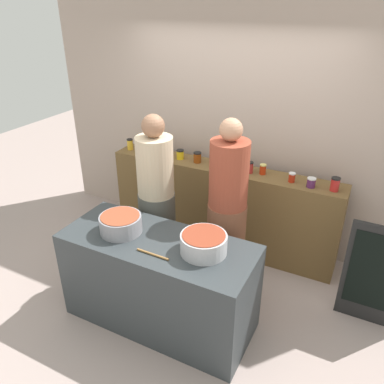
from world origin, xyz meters
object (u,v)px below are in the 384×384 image
at_px(preserve_jar_2, 150,148).
at_px(preserve_jar_12, 311,183).
at_px(preserve_jar_8, 234,166).
at_px(preserve_jar_11, 292,177).
at_px(preserve_jar_1, 144,144).
at_px(cooking_pot_left, 121,224).
at_px(preserve_jar_5, 197,157).
at_px(preserve_jar_9, 250,167).
at_px(preserve_jar_4, 180,154).
at_px(cook_in_cap, 227,221).
at_px(cooking_pot_center, 204,244).
at_px(preserve_jar_7, 228,160).
at_px(preserve_jar_13, 335,184).
at_px(preserve_jar_0, 130,144).
at_px(preserve_jar_3, 166,150).
at_px(wooden_spoon, 153,254).
at_px(chalkboard_sign, 378,276).
at_px(cook_with_tongs, 157,208).
at_px(preserve_jar_10, 263,169).
at_px(preserve_jar_6, 216,161).

bearing_deg(preserve_jar_2, preserve_jar_12, -1.38).
xyz_separation_m(preserve_jar_8, preserve_jar_12, (0.83, -0.01, -0.01)).
distance_m(preserve_jar_8, preserve_jar_11, 0.63).
height_order(preserve_jar_1, cooking_pot_left, preserve_jar_1).
xyz_separation_m(preserve_jar_5, preserve_jar_9, (0.63, -0.01, 0.00)).
xyz_separation_m(preserve_jar_4, cook_in_cap, (0.91, -0.76, -0.24)).
distance_m(preserve_jar_1, cooking_pot_left, 1.67).
bearing_deg(preserve_jar_5, preserve_jar_9, -0.66).
distance_m(preserve_jar_8, cooking_pot_center, 1.34).
xyz_separation_m(preserve_jar_2, preserve_jar_5, (0.63, 0.01, -0.00)).
xyz_separation_m(preserve_jar_1, preserve_jar_9, (1.42, -0.08, -0.00)).
height_order(preserve_jar_1, preserve_jar_7, preserve_jar_7).
distance_m(preserve_jar_2, preserve_jar_5, 0.63).
xyz_separation_m(preserve_jar_5, preserve_jar_13, (1.52, -0.04, 0.01)).
bearing_deg(preserve_jar_12, preserve_jar_0, 178.68).
bearing_deg(preserve_jar_11, preserve_jar_7, 173.63).
xyz_separation_m(preserve_jar_3, preserve_jar_9, (1.06, -0.03, -0.00)).
height_order(preserve_jar_4, preserve_jar_11, preserve_jar_4).
distance_m(preserve_jar_1, preserve_jar_11, 1.88).
bearing_deg(preserve_jar_11, wooden_spoon, -114.40).
bearing_deg(chalkboard_sign, wooden_spoon, -147.63).
bearing_deg(preserve_jar_9, preserve_jar_5, 179.34).
distance_m(preserve_jar_3, wooden_spoon, 1.81).
bearing_deg(cooking_pot_left, preserve_jar_0, 122.12).
distance_m(preserve_jar_4, preserve_jar_11, 1.32).
height_order(preserve_jar_11, cook_with_tongs, cook_with_tongs).
distance_m(preserve_jar_4, preserve_jar_12, 1.52).
bearing_deg(preserve_jar_1, preserve_jar_12, -3.67).
xyz_separation_m(preserve_jar_10, preserve_jar_11, (0.33, -0.05, -0.01)).
distance_m(preserve_jar_5, preserve_jar_10, 0.77).
xyz_separation_m(preserve_jar_12, cook_in_cap, (-0.61, -0.70, -0.24)).
bearing_deg(preserve_jar_10, preserve_jar_7, 175.74).
distance_m(preserve_jar_13, cook_with_tongs, 1.78).
xyz_separation_m(preserve_jar_11, cook_in_cap, (-0.41, -0.73, -0.24)).
distance_m(preserve_jar_12, preserve_jar_13, 0.22).
xyz_separation_m(preserve_jar_4, cooking_pot_center, (0.96, -1.36, -0.12)).
relative_size(preserve_jar_6, cooking_pot_left, 0.39).
relative_size(preserve_jar_5, preserve_jar_12, 1.23).
distance_m(preserve_jar_1, preserve_jar_9, 1.42).
distance_m(preserve_jar_3, preserve_jar_7, 0.79).
xyz_separation_m(preserve_jar_9, chalkboard_sign, (1.42, -0.52, -0.57)).
xyz_separation_m(preserve_jar_13, wooden_spoon, (-1.13, -1.55, -0.20)).
height_order(preserve_jar_6, preserve_jar_12, preserve_jar_6).
bearing_deg(preserve_jar_0, preserve_jar_2, -0.94).
bearing_deg(preserve_jar_2, preserve_jar_11, -0.50).
bearing_deg(preserve_jar_8, cooking_pot_center, -78.65).
relative_size(preserve_jar_3, preserve_jar_6, 0.92).
relative_size(preserve_jar_12, wooden_spoon, 0.33).
height_order(preserve_jar_5, cook_in_cap, cook_in_cap).
xyz_separation_m(preserve_jar_2, cooking_pot_left, (0.58, -1.40, -0.13)).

